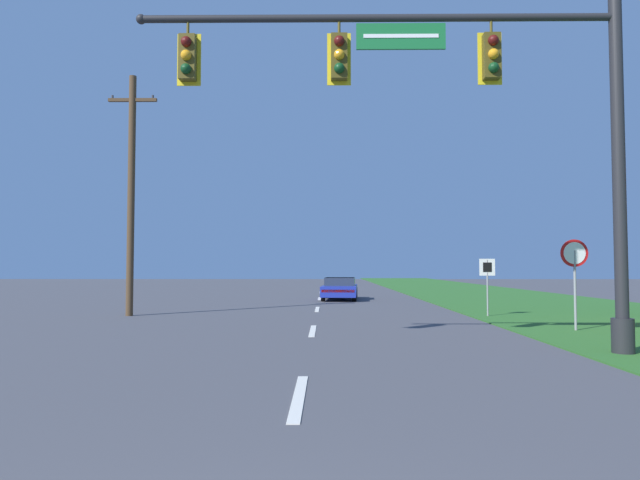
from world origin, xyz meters
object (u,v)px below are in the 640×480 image
(signal_mast, at_px, (483,115))
(stop_sign, at_px, (575,264))
(route_sign_post, at_px, (487,274))
(car_ahead, at_px, (340,288))
(utility_pole_near, at_px, (131,191))

(signal_mast, bearing_deg, stop_sign, 48.80)
(route_sign_post, bearing_deg, stop_sign, -76.13)
(car_ahead, height_order, utility_pole_near, utility_pole_near)
(car_ahead, bearing_deg, signal_mast, -82.62)
(signal_mast, xyz_separation_m, car_ahead, (-2.50, 19.28, -4.32))
(car_ahead, relative_size, utility_pole_near, 0.51)
(stop_sign, bearing_deg, signal_mast, -131.20)
(car_ahead, distance_m, route_sign_post, 11.73)
(signal_mast, distance_m, stop_sign, 6.31)
(stop_sign, bearing_deg, car_ahead, 112.06)
(signal_mast, height_order, stop_sign, signal_mast)
(stop_sign, xyz_separation_m, route_sign_post, (-1.13, 4.56, -0.34))
(car_ahead, bearing_deg, stop_sign, -67.94)
(stop_sign, distance_m, route_sign_post, 4.71)
(utility_pole_near, bearing_deg, route_sign_post, -1.60)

